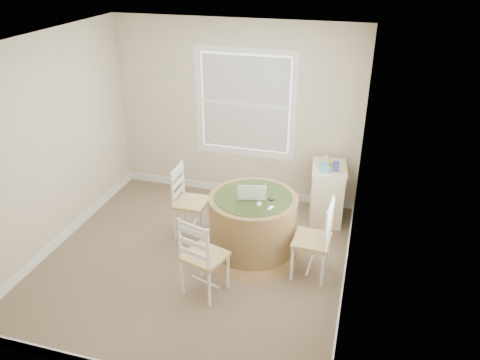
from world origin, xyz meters
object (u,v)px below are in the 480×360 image
(chair_near, at_px, (205,256))
(laptop, at_px, (252,195))
(round_table, at_px, (253,222))
(chair_right, at_px, (312,240))
(chair_left, at_px, (191,202))
(corner_chest, at_px, (327,193))

(chair_near, distance_m, laptop, 0.98)
(round_table, distance_m, chair_right, 0.80)
(chair_left, height_order, chair_right, same)
(round_table, height_order, corner_chest, corner_chest)
(laptop, height_order, corner_chest, laptop)
(round_table, relative_size, chair_left, 1.32)
(chair_left, distance_m, laptop, 0.92)
(chair_left, xyz_separation_m, chair_near, (0.55, -1.04, 0.00))
(chair_left, relative_size, chair_near, 1.00)
(chair_near, relative_size, chair_right, 1.00)
(round_table, xyz_separation_m, chair_right, (0.75, -0.27, 0.06))
(chair_left, relative_size, corner_chest, 1.17)
(chair_near, height_order, laptop, laptop)
(round_table, xyz_separation_m, laptop, (-0.02, -0.01, 0.38))
(chair_right, height_order, laptop, laptop)
(chair_right, distance_m, laptop, 0.88)
(round_table, height_order, chair_right, chair_right)
(chair_right, relative_size, corner_chest, 1.17)
(chair_near, xyz_separation_m, chair_right, (1.06, 0.62, 0.00))
(chair_near, distance_m, corner_chest, 2.20)
(round_table, height_order, laptop, laptop)
(chair_left, height_order, laptop, laptop)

